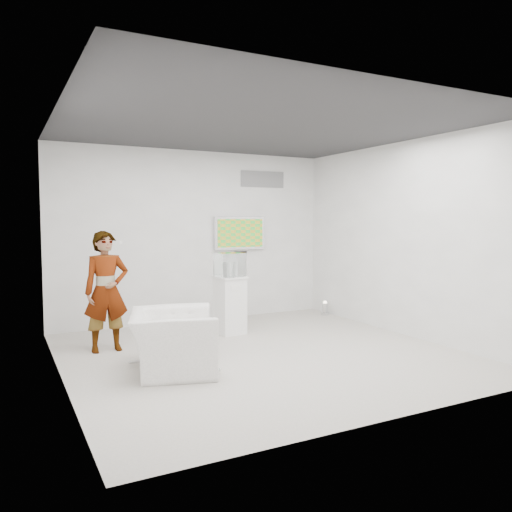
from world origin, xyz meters
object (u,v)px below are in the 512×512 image
person (106,291)px  floor_uplight (325,308)px  armchair (173,341)px  tv (239,233)px  pedestal (230,305)px

person → floor_uplight: size_ratio=6.52×
armchair → floor_uplight: armchair is taller
person → armchair: bearing=-70.7°
person → floor_uplight: 4.28m
floor_uplight → armchair: bearing=-150.4°
tv → armchair: 3.62m
armchair → pedestal: pedestal is taller
tv → armchair: bearing=-128.9°
tv → person: size_ratio=0.61×
tv → pedestal: bearing=-121.8°
pedestal → armchair: bearing=-133.6°
floor_uplight → pedestal: bearing=-165.5°
armchair → tv: bearing=-22.6°
tv → pedestal: (-0.72, -1.17, -1.10)m
pedestal → floor_uplight: pedestal is taller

